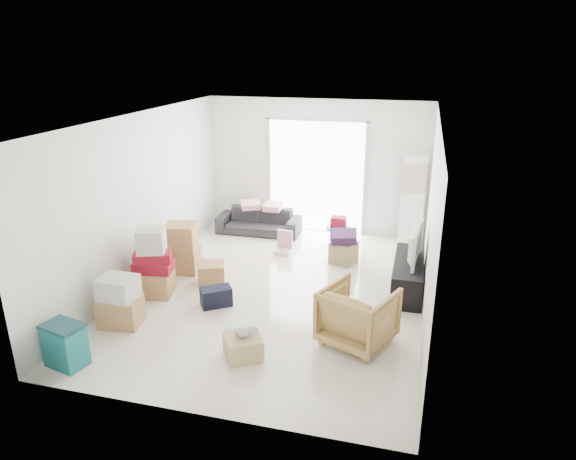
% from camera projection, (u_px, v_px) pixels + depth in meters
% --- Properties ---
extents(room_shell, '(4.98, 6.48, 3.18)m').
position_uv_depth(room_shell, '(276.00, 209.00, 7.67)').
color(room_shell, white).
rests_on(room_shell, ground).
extents(sliding_door, '(2.10, 0.04, 2.33)m').
position_uv_depth(sliding_door, '(316.00, 172.00, 10.42)').
color(sliding_door, white).
rests_on(sliding_door, room_shell).
extents(ac_tower, '(0.45, 0.30, 1.75)m').
position_uv_depth(ac_tower, '(412.00, 201.00, 9.78)').
color(ac_tower, white).
rests_on(ac_tower, room_shell).
extents(tv_console, '(0.45, 1.51, 0.50)m').
position_uv_depth(tv_console, '(408.00, 275.00, 8.08)').
color(tv_console, black).
rests_on(tv_console, room_shell).
extents(television, '(0.65, 1.01, 0.13)m').
position_uv_depth(television, '(410.00, 257.00, 7.97)').
color(television, black).
rests_on(television, tv_console).
extents(sofa, '(1.71, 0.53, 0.67)m').
position_uv_depth(sofa, '(259.00, 217.00, 10.55)').
color(sofa, '#2A2A2F').
rests_on(sofa, room_shell).
extents(pillow_left, '(0.53, 0.49, 0.13)m').
position_uv_depth(pillow_left, '(250.00, 198.00, 10.48)').
color(pillow_left, '#DFA3B0').
rests_on(pillow_left, sofa).
extents(pillow_right, '(0.38, 0.31, 0.13)m').
position_uv_depth(pillow_right, '(273.00, 200.00, 10.36)').
color(pillow_right, '#DFA3B0').
rests_on(pillow_right, sofa).
extents(armchair, '(1.06, 1.03, 0.85)m').
position_uv_depth(armchair, '(358.00, 313.00, 6.57)').
color(armchair, tan).
rests_on(armchair, room_shell).
extents(storage_bins, '(0.54, 0.43, 0.55)m').
position_uv_depth(storage_bins, '(65.00, 345.00, 6.15)').
color(storage_bins, '#13686C').
rests_on(storage_bins, room_shell).
extents(box_stack_a, '(0.59, 0.52, 0.71)m').
position_uv_depth(box_stack_a, '(120.00, 302.00, 7.04)').
color(box_stack_a, '#B1844F').
rests_on(box_stack_a, room_shell).
extents(box_stack_b, '(0.65, 0.63, 1.07)m').
position_uv_depth(box_stack_b, '(154.00, 266.00, 7.88)').
color(box_stack_b, '#B1844F').
rests_on(box_stack_b, room_shell).
extents(box_stack_c, '(0.62, 0.58, 0.84)m').
position_uv_depth(box_stack_c, '(182.00, 248.00, 8.72)').
color(box_stack_c, '#B1844F').
rests_on(box_stack_c, room_shell).
extents(loose_box, '(0.54, 0.54, 0.35)m').
position_uv_depth(loose_box, '(211.00, 273.00, 8.34)').
color(loose_box, '#B1844F').
rests_on(loose_box, room_shell).
extents(duffel_bag, '(0.52, 0.48, 0.28)m').
position_uv_depth(duffel_bag, '(216.00, 297.00, 7.63)').
color(duffel_bag, black).
rests_on(duffel_bag, room_shell).
extents(ottoman, '(0.52, 0.52, 0.40)m').
position_uv_depth(ottoman, '(344.00, 253.00, 9.11)').
color(ottoman, '#9F885C').
rests_on(ottoman, room_shell).
extents(blanket, '(0.49, 0.49, 0.14)m').
position_uv_depth(blanket, '(344.00, 238.00, 9.02)').
color(blanket, '#3A1B45').
rests_on(blanket, ottoman).
extents(kids_table, '(0.47, 0.47, 0.61)m').
position_uv_depth(kids_table, '(338.00, 226.00, 9.77)').
color(kids_table, blue).
rests_on(kids_table, room_shell).
extents(toy_walker, '(0.34, 0.30, 0.42)m').
position_uv_depth(toy_walker, '(284.00, 247.00, 9.59)').
color(toy_walker, silver).
rests_on(toy_walker, room_shell).
extents(wood_crate, '(0.60, 0.60, 0.29)m').
position_uv_depth(wood_crate, '(243.00, 346.00, 6.36)').
color(wood_crate, tan).
rests_on(wood_crate, room_shell).
extents(plush_bunny, '(0.30, 0.17, 0.15)m').
position_uv_depth(plush_bunny, '(245.00, 332.00, 6.28)').
color(plush_bunny, '#B2ADA8').
rests_on(plush_bunny, wood_crate).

